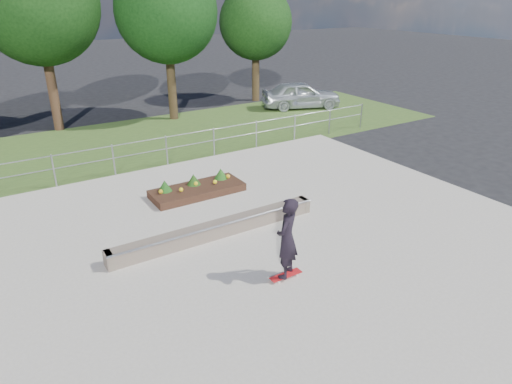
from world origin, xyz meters
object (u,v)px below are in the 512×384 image
at_px(planter_bed, 197,188).
at_px(grind_ledge, 218,229).
at_px(skateboarder, 287,239).
at_px(parked_car, 301,95).

bearing_deg(planter_bed, grind_ledge, -104.56).
relative_size(planter_bed, skateboarder, 1.51).
xyz_separation_m(skateboarder, parked_car, (10.69, 13.46, -0.34)).
distance_m(planter_bed, parked_car, 13.09).
bearing_deg(skateboarder, grind_ledge, 98.81).
distance_m(grind_ledge, planter_bed, 2.96).
xyz_separation_m(grind_ledge, skateboarder, (0.40, -2.59, 0.83)).
relative_size(grind_ledge, parked_car, 1.36).
bearing_deg(planter_bed, parked_car, 37.73).
bearing_deg(grind_ledge, skateboarder, -81.19).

